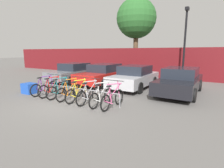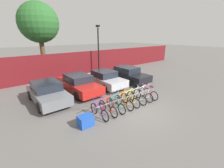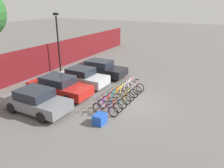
{
  "view_description": "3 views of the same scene",
  "coord_description": "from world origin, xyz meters",
  "views": [
    {
      "loc": [
        5.52,
        -5.26,
        2.23
      ],
      "look_at": [
        1.17,
        1.85,
        0.68
      ],
      "focal_mm": 28.0,
      "sensor_mm": 36.0,
      "label": 1
    },
    {
      "loc": [
        -6.18,
        -5.53,
        4.3
      ],
      "look_at": [
        0.39,
        2.58,
        0.87
      ],
      "focal_mm": 24.0,
      "sensor_mm": 36.0,
      "label": 2
    },
    {
      "loc": [
        -11.9,
        -5.14,
        6.15
      ],
      "look_at": [
        -0.35,
        1.04,
        1.22
      ],
      "focal_mm": 35.0,
      "sensor_mm": 36.0,
      "label": 3
    }
  ],
  "objects": [
    {
      "name": "car_grey",
      "position": [
        -3.7,
        4.33,
        0.69
      ],
      "size": [
        1.91,
        4.1,
        1.4
      ],
      "color": "slate",
      "rests_on": "ground"
    },
    {
      "name": "bicycle_white",
      "position": [
        1.47,
        0.53,
        0.38
      ],
      "size": [
        0.68,
        1.71,
        1.05
      ],
      "rotation": [
        0.0,
        0.0,
        0.02
      ],
      "color": "black",
      "rests_on": "ground"
    },
    {
      "name": "cargo_crate",
      "position": [
        -3.15,
        0.29,
        0.28
      ],
      "size": [
        0.7,
        0.56,
        0.55
      ],
      "primitive_type": "cube",
      "color": "blue",
      "rests_on": "ground"
    },
    {
      "name": "bicycle_orange",
      "position": [
        -0.35,
        0.53,
        0.38
      ],
      "size": [
        0.68,
        1.71,
        1.05
      ],
      "rotation": [
        0.0,
        0.0,
        0.02
      ],
      "color": "black",
      "rests_on": "ground"
    },
    {
      "name": "bike_rack",
      "position": [
        -0.08,
        0.68,
        0.5
      ],
      "size": [
        4.72,
        0.04,
        0.57
      ],
      "color": "gray",
      "rests_on": "ground"
    },
    {
      "name": "hoarding_wall",
      "position": [
        0.0,
        9.5,
        1.28
      ],
      "size": [
        36.0,
        0.16,
        2.55
      ],
      "primitive_type": "cube",
      "color": "maroon",
      "rests_on": "ground"
    },
    {
      "name": "car_silver",
      "position": [
        1.15,
        4.51,
        0.69
      ],
      "size": [
        1.91,
        4.08,
        1.4
      ],
      "color": "#B7B7BC",
      "rests_on": "ground"
    },
    {
      "name": "bicycle_pink",
      "position": [
        2.01,
        0.53,
        0.38
      ],
      "size": [
        0.68,
        1.71,
        1.05
      ],
      "rotation": [
        0.0,
        0.0,
        0.07
      ],
      "color": "black",
      "rests_on": "ground"
    },
    {
      "name": "tree_behind_hoarding",
      "position": [
        -1.82,
        11.3,
        5.39
      ],
      "size": [
        3.87,
        3.87,
        7.38
      ],
      "color": "brown",
      "rests_on": "ground"
    },
    {
      "name": "ground_plane",
      "position": [
        0.0,
        0.0,
        0.0
      ],
      "size": [
        120.0,
        120.0,
        0.0
      ],
      "primitive_type": "plane",
      "color": "#605E5B"
    },
    {
      "name": "lamp_post",
      "position": [
        3.26,
        8.5,
        2.99
      ],
      "size": [
        0.24,
        0.44,
        5.28
      ],
      "color": "black",
      "rests_on": "ground"
    },
    {
      "name": "car_black",
      "position": [
        3.83,
        4.45,
        0.69
      ],
      "size": [
        1.91,
        4.54,
        1.4
      ],
      "color": "black",
      "rests_on": "ground"
    },
    {
      "name": "bicycle_purple",
      "position": [
        -2.17,
        0.53,
        0.38
      ],
      "size": [
        0.68,
        1.71,
        1.05
      ],
      "rotation": [
        0.0,
        0.0,
        -0.04
      ],
      "color": "black",
      "rests_on": "ground"
    },
    {
      "name": "bicycle_red",
      "position": [
        -1.58,
        0.53,
        0.38
      ],
      "size": [
        0.68,
        1.71,
        1.05
      ],
      "rotation": [
        0.0,
        0.0,
        0.02
      ],
      "color": "black",
      "rests_on": "ground"
    },
    {
      "name": "bicycle_silver",
      "position": [
        0.81,
        0.53,
        0.38
      ],
      "size": [
        0.68,
        1.71,
        1.05
      ],
      "rotation": [
        0.0,
        0.0,
        0.07
      ],
      "color": "black",
      "rests_on": "ground"
    },
    {
      "name": "bicycle_yellow",
      "position": [
        0.2,
        0.53,
        0.38
      ],
      "size": [
        0.68,
        1.71,
        1.05
      ],
      "rotation": [
        0.0,
        0.0,
        -0.0
      ],
      "color": "black",
      "rests_on": "ground"
    },
    {
      "name": "car_red",
      "position": [
        -1.23,
        4.72,
        0.69
      ],
      "size": [
        1.91,
        4.56,
        1.4
      ],
      "color": "red",
      "rests_on": "ground"
    },
    {
      "name": "bicycle_teal",
      "position": [
        -1.0,
        0.53,
        0.38
      ],
      "size": [
        0.68,
        1.71,
        1.05
      ],
      "rotation": [
        0.0,
        0.0,
        0.07
      ],
      "color": "black",
      "rests_on": "ground"
    }
  ]
}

